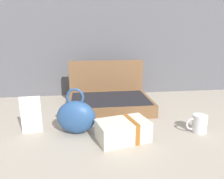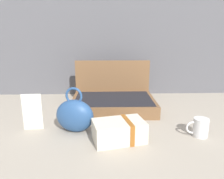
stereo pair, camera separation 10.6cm
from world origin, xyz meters
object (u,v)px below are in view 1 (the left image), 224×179
at_px(open_suitcase, 109,99).
at_px(coffee_mug, 199,124).
at_px(teal_pouch_handbag, 76,117).
at_px(cream_toiletry_bag, 124,130).
at_px(info_card_left, 31,115).

relative_size(open_suitcase, coffee_mug, 4.83).
bearing_deg(teal_pouch_handbag, open_suitcase, 59.63).
xyz_separation_m(cream_toiletry_bag, info_card_left, (-0.42, 0.12, 0.04)).
relative_size(open_suitcase, info_card_left, 2.78).
bearing_deg(coffee_mug, info_card_left, 173.15).
bearing_deg(cream_toiletry_bag, teal_pouch_handbag, 155.46).
bearing_deg(coffee_mug, teal_pouch_handbag, 173.65).
distance_m(teal_pouch_handbag, info_card_left, 0.21).
distance_m(open_suitcase, coffee_mug, 0.55).
xyz_separation_m(open_suitcase, teal_pouch_handbag, (-0.19, -0.33, 0.02)).
xyz_separation_m(teal_pouch_handbag, cream_toiletry_bag, (0.21, -0.09, -0.04)).
xyz_separation_m(teal_pouch_handbag, coffee_mug, (0.58, -0.06, -0.04)).
distance_m(coffee_mug, info_card_left, 0.79).
bearing_deg(cream_toiletry_bag, coffee_mug, 4.70).
height_order(coffee_mug, info_card_left, info_card_left).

